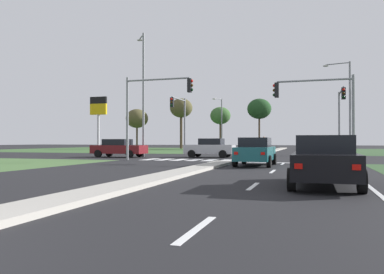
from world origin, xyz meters
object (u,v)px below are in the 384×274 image
object	(u,v)px
street_lamp_third	(348,103)
car_black_fifth	(324,160)
pedestrian_at_median	(264,142)
treeline_near	(137,119)
car_silver_fourth	(210,148)
treeline_fourth	(259,109)
traffic_signal_far_right	(341,110)
traffic_signal_near_left	(150,102)
street_lamp_fourth	(221,121)
fuel_price_totem	(98,112)
car_teal_near	(256,151)
street_lamp_second	(143,89)
car_maroon_second	(119,148)
treeline_third	(220,116)
treeline_second	(181,108)
traffic_signal_near_right	(322,103)
traffic_signal_far_left	(180,115)

from	to	relation	value
street_lamp_third	car_black_fifth	bearing A→B (deg)	-95.92
pedestrian_at_median	treeline_near	world-z (taller)	treeline_near
car_silver_fourth	treeline_fourth	xyz separation A→B (m)	(-0.22, 33.08, 5.88)
car_black_fifth	traffic_signal_far_right	distance (m)	24.48
traffic_signal_near_left	street_lamp_fourth	world-z (taller)	street_lamp_fourth
fuel_price_totem	car_teal_near	bearing A→B (deg)	-35.93
car_teal_near	street_lamp_second	bearing A→B (deg)	140.35
pedestrian_at_median	treeline_fourth	bearing A→B (deg)	138.77
pedestrian_at_median	car_maroon_second	bearing A→B (deg)	-85.65
car_teal_near	fuel_price_totem	size ratio (longest dim) A/B	0.77
car_silver_fourth	treeline_third	world-z (taller)	treeline_third
pedestrian_at_median	treeline_second	world-z (taller)	treeline_second
car_black_fifth	fuel_price_totem	xyz separation A→B (m)	(-20.89, 21.96, 3.47)
car_black_fifth	traffic_signal_near_left	xyz separation A→B (m)	(-11.37, 13.02, 3.34)
fuel_price_totem	treeline_second	bearing A→B (deg)	93.84
treeline_near	pedestrian_at_median	bearing A→B (deg)	-36.33
pedestrian_at_median	treeline_second	bearing A→B (deg)	168.47
car_black_fifth	treeline_fourth	size ratio (longest dim) A/B	0.55
car_silver_fourth	car_black_fifth	bearing A→B (deg)	-155.91
car_teal_near	treeline_second	world-z (taller)	treeline_second
car_silver_fourth	treeline_fourth	distance (m)	33.60
street_lamp_second	street_lamp_third	bearing A→B (deg)	29.51
car_maroon_second	treeline_third	size ratio (longest dim) A/B	0.63
traffic_signal_near_right	treeline_second	xyz separation A→B (m)	(-23.26, 40.87, 3.50)
street_lamp_third	traffic_signal_near_right	bearing A→B (deg)	-100.11
street_lamp_fourth	pedestrian_at_median	xyz separation A→B (m)	(8.75, -16.02, -3.41)
treeline_near	street_lamp_second	bearing A→B (deg)	-63.76
pedestrian_at_median	fuel_price_totem	xyz separation A→B (m)	(-15.29, -10.17, 3.04)
treeline_fourth	street_lamp_third	bearing A→B (deg)	-64.12
street_lamp_second	car_black_fifth	bearing A→B (deg)	-51.99
fuel_price_totem	street_lamp_third	bearing A→B (deg)	14.53
traffic_signal_near_right	street_lamp_third	bearing A→B (deg)	79.89
car_maroon_second	car_teal_near	bearing A→B (deg)	57.77
pedestrian_at_median	treeline_second	xyz separation A→B (m)	(-17.43, 21.76, 6.05)
street_lamp_third	treeline_near	distance (m)	39.52
car_black_fifth	street_lamp_third	distance (m)	28.61
street_lamp_fourth	car_maroon_second	bearing A→B (deg)	-93.32
car_maroon_second	treeline_second	bearing A→B (deg)	-169.33
car_black_fifth	street_lamp_fourth	distance (m)	50.39
car_silver_fourth	pedestrian_at_median	xyz separation A→B (m)	(2.97, 12.96, 0.40)
car_black_fifth	pedestrian_at_median	world-z (taller)	pedestrian_at_median
car_black_fifth	traffic_signal_near_right	distance (m)	13.35
traffic_signal_far_left	street_lamp_fourth	xyz separation A→B (m)	(-1.19, 23.40, 0.63)
car_black_fifth	car_maroon_second	bearing A→B (deg)	133.00
car_black_fifth	treeline_fourth	distance (m)	53.31
car_teal_near	traffic_signal_near_right	xyz separation A→B (m)	(3.60, 3.75, 2.97)
treeline_near	treeline_second	size ratio (longest dim) A/B	0.77
car_black_fifth	traffic_signal_near_right	size ratio (longest dim) A/B	0.85
car_maroon_second	traffic_signal_far_right	bearing A→B (deg)	110.65
traffic_signal_far_left	treeline_near	bearing A→B (deg)	123.59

